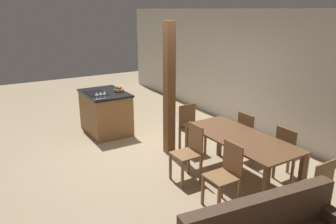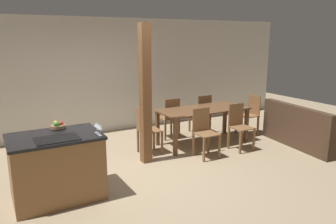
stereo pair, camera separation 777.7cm
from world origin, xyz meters
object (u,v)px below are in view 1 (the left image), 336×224
dining_table (240,142)px  dining_chair_near_left (189,152)px  dining_chair_head_end (191,128)px  timber_post (169,90)px  dining_chair_far_right (289,153)px  wine_glass_far (104,93)px  fruit_bowl (119,89)px  wine_glass_middle (101,93)px  dining_chair_foot_end (313,190)px  dining_chair_far_left (249,136)px  kitchen_island (106,112)px  wine_glass_near (97,94)px  dining_chair_near_right (225,174)px

dining_table → dining_chair_near_left: 0.81m
dining_table → dining_chair_head_end: bearing=180.0°
dining_chair_near_left → timber_post: size_ratio=0.37×
dining_chair_far_right → dining_chair_head_end: 1.90m
wine_glass_far → fruit_bowl: bearing=131.2°
wine_glass_middle → dining_chair_foot_end: wine_glass_middle is taller
dining_chair_head_end → timber_post: 0.86m
fruit_bowl → dining_chair_near_left: 2.73m
dining_table → fruit_bowl: bearing=-167.2°
dining_chair_far_left → kitchen_island: bearing=30.8°
dining_chair_head_end → kitchen_island: bearing=118.0°
fruit_bowl → dining_chair_foot_end: 4.54m
dining_table → timber_post: 1.68m
fruit_bowl → wine_glass_middle: bearing=-53.1°
kitchen_island → dining_chair_head_end: 2.14m
dining_chair_head_end → timber_post: bearing=153.0°
kitchen_island → wine_glass_near: (0.54, -0.36, 0.59)m
dining_chair_far_right → wine_glass_far: bearing=30.9°
fruit_bowl → dining_chair_head_end: fruit_bowl is taller
wine_glass_near → dining_chair_far_left: (2.25, 2.03, -0.56)m
wine_glass_near → dining_table: size_ratio=0.08×
wine_glass_far → dining_chair_foot_end: 4.24m
wine_glass_far → dining_chair_head_end: wine_glass_far is taller
dining_table → dining_chair_near_left: bearing=-123.4°
wine_glass_middle → dining_chair_head_end: bearing=43.7°
dining_table → kitchen_island: bearing=-162.7°
wine_glass_middle → dining_chair_near_left: bearing=15.5°
wine_glass_far → dining_chair_near_left: (2.25, 0.54, -0.56)m
dining_chair_foot_end → dining_chair_far_right: bearing=-126.2°
fruit_bowl → dining_table: bearing=12.8°
fruit_bowl → wine_glass_near: bearing=-56.7°
kitchen_island → timber_post: 1.98m
dining_chair_far_right → dining_chair_foot_end: size_ratio=1.00×
wine_glass_far → timber_post: 1.44m
wine_glass_middle → dining_chair_far_right: (3.12, 1.95, -0.56)m
dining_chair_far_left → timber_post: bearing=43.3°
kitchen_island → dining_chair_far_left: (2.79, 1.67, 0.03)m
kitchen_island → dining_table: (3.23, 1.00, 0.20)m
dining_chair_near_left → dining_chair_far_right: same height
wine_glass_middle → dining_chair_head_end: 1.94m
wine_glass_far → timber_post: bearing=35.8°
wine_glass_far → dining_chair_far_left: (2.25, 1.87, -0.56)m
dining_chair_near_right → dining_chair_foot_end: (0.91, 0.66, 0.00)m
dining_chair_far_left → dining_chair_foot_end: 1.90m
dining_chair_near_left → dining_chair_near_right: size_ratio=1.00×
dining_table → dining_chair_foot_end: (1.34, 0.00, -0.17)m
wine_glass_far → dining_chair_far_right: wine_glass_far is taller
wine_glass_far → dining_chair_head_end: 1.89m
wine_glass_middle → dining_chair_near_right: 3.23m
wine_glass_middle → kitchen_island: bearing=152.7°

